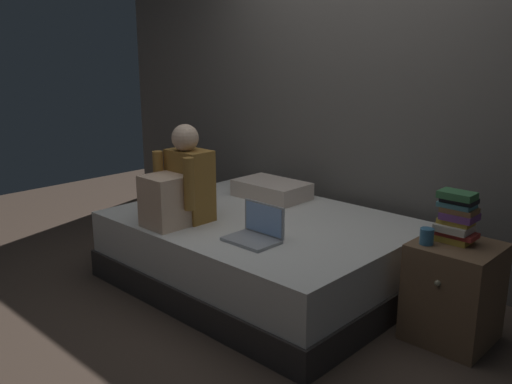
# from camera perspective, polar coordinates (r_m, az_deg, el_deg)

# --- Properties ---
(ground_plane) EXTENTS (8.00, 8.00, 0.00)m
(ground_plane) POSITION_cam_1_polar(r_m,az_deg,el_deg) (3.57, -0.45, -11.95)
(ground_plane) COLOR #47382D
(wall_back) EXTENTS (5.60, 0.10, 2.70)m
(wall_back) POSITION_cam_1_polar(r_m,az_deg,el_deg) (4.15, 11.33, 10.94)
(wall_back) COLOR #605B56
(wall_back) RESTS_ON ground_plane
(bed) EXTENTS (2.00, 1.50, 0.49)m
(bed) POSITION_cam_1_polar(r_m,az_deg,el_deg) (3.80, 0.52, -6.31)
(bed) COLOR #332D2B
(bed) RESTS_ON ground_plane
(nightstand) EXTENTS (0.44, 0.46, 0.57)m
(nightstand) POSITION_cam_1_polar(r_m,az_deg,el_deg) (3.29, 20.15, -9.88)
(nightstand) COLOR brown
(nightstand) RESTS_ON ground_plane
(person_sitting) EXTENTS (0.39, 0.44, 0.66)m
(person_sitting) POSITION_cam_1_polar(r_m,az_deg,el_deg) (3.60, -8.07, 0.63)
(person_sitting) COLOR olive
(person_sitting) RESTS_ON bed
(laptop) EXTENTS (0.32, 0.23, 0.22)m
(laptop) POSITION_cam_1_polar(r_m,az_deg,el_deg) (3.28, 0.05, -4.21)
(laptop) COLOR #9EA0A5
(laptop) RESTS_ON bed
(pillow) EXTENTS (0.56, 0.36, 0.13)m
(pillow) POSITION_cam_1_polar(r_m,az_deg,el_deg) (4.22, 1.66, 0.27)
(pillow) COLOR beige
(pillow) RESTS_ON bed
(book_stack) EXTENTS (0.22, 0.17, 0.29)m
(book_stack) POSITION_cam_1_polar(r_m,az_deg,el_deg) (3.18, 20.46, -2.54)
(book_stack) COLOR gold
(book_stack) RESTS_ON nightstand
(mug) EXTENTS (0.08, 0.08, 0.09)m
(mug) POSITION_cam_1_polar(r_m,az_deg,el_deg) (3.11, 17.60, -4.49)
(mug) COLOR teal
(mug) RESTS_ON nightstand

